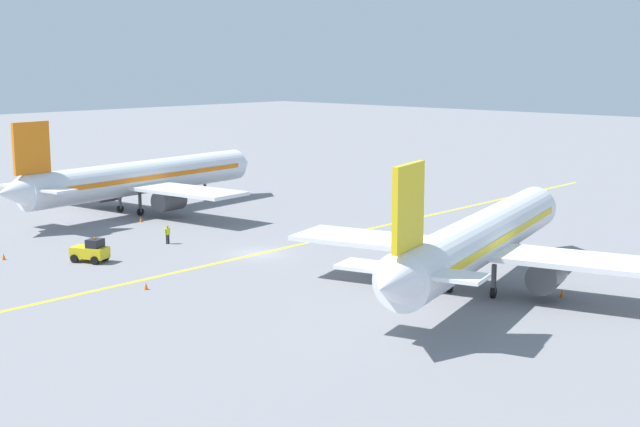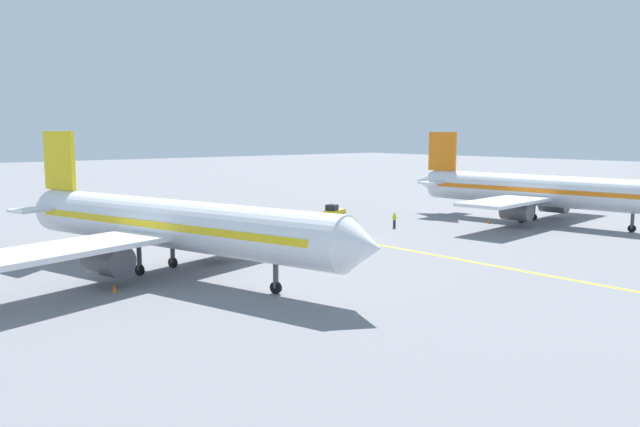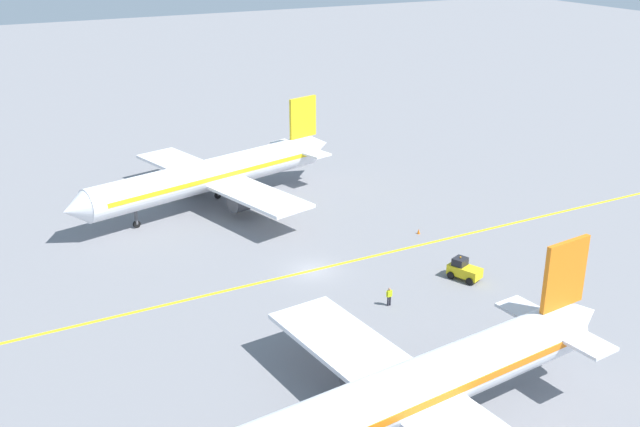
# 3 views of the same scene
# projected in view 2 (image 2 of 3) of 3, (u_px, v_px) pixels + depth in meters

# --- Properties ---
(ground_plane) EXTENTS (400.00, 400.00, 0.00)m
(ground_plane) POSITION_uv_depth(u_px,v_px,m) (351.00, 240.00, 61.29)
(ground_plane) COLOR slate
(apron_yellow_centreline) EXTENTS (3.31, 119.97, 0.01)m
(apron_yellow_centreline) POSITION_uv_depth(u_px,v_px,m) (351.00, 240.00, 61.29)
(apron_yellow_centreline) COLOR yellow
(apron_yellow_centreline) RESTS_ON ground
(airplane_at_gate) EXTENTS (28.41, 35.54, 10.60)m
(airplane_at_gate) POSITION_uv_depth(u_px,v_px,m) (542.00, 191.00, 72.40)
(airplane_at_gate) COLOR silver
(airplane_at_gate) RESTS_ON ground
(airplane_adjacent_stand) EXTENTS (28.39, 35.02, 10.60)m
(airplane_adjacent_stand) POSITION_uv_depth(u_px,v_px,m) (169.00, 225.00, 45.93)
(airplane_adjacent_stand) COLOR white
(airplane_adjacent_stand) RESTS_ON ground
(baggage_tug_white) EXTENTS (3.35, 2.64, 2.11)m
(baggage_tug_white) POSITION_uv_depth(u_px,v_px,m) (334.00, 213.00, 75.01)
(baggage_tug_white) COLOR gold
(baggage_tug_white) RESTS_ON ground
(ground_crew_worker) EXTENTS (0.24, 0.58, 1.68)m
(ground_crew_worker) POSITION_uv_depth(u_px,v_px,m) (394.00, 220.00, 69.12)
(ground_crew_worker) COLOR #23232D
(ground_crew_worker) RESTS_ON ground
(traffic_cone_near_nose) EXTENTS (0.32, 0.32, 0.55)m
(traffic_cone_near_nose) POSITION_uv_depth(u_px,v_px,m) (489.00, 221.00, 72.41)
(traffic_cone_near_nose) COLOR orange
(traffic_cone_near_nose) RESTS_ON ground
(traffic_cone_mid_apron) EXTENTS (0.32, 0.32, 0.55)m
(traffic_cone_mid_apron) POSITION_uv_depth(u_px,v_px,m) (345.00, 211.00, 82.36)
(traffic_cone_mid_apron) COLOR orange
(traffic_cone_mid_apron) RESTS_ON ground
(traffic_cone_by_wingtip) EXTENTS (0.32, 0.32, 0.55)m
(traffic_cone_by_wingtip) POSITION_uv_depth(u_px,v_px,m) (114.00, 288.00, 41.10)
(traffic_cone_by_wingtip) COLOR orange
(traffic_cone_by_wingtip) RESTS_ON ground
(traffic_cone_far_edge) EXTENTS (0.32, 0.32, 0.55)m
(traffic_cone_far_edge) POSITION_uv_depth(u_px,v_px,m) (249.00, 224.00, 70.02)
(traffic_cone_far_edge) COLOR orange
(traffic_cone_far_edge) RESTS_ON ground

